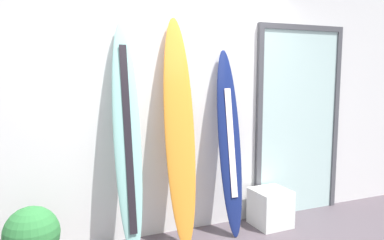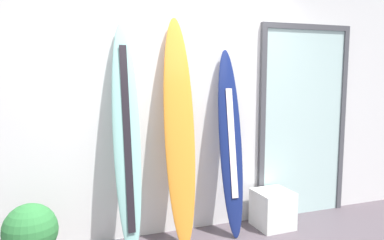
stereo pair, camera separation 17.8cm
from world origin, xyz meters
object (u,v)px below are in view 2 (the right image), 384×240
at_px(surfboard_navy, 231,143).
at_px(glass_door, 303,119).
at_px(surfboard_seafoam, 127,138).
at_px(potted_plant, 31,237).
at_px(surfboard_sunset, 180,133).
at_px(display_block_left, 273,209).

height_order(surfboard_navy, glass_door, glass_door).
distance_m(surfboard_seafoam, potted_plant, 1.12).
xyz_separation_m(surfboard_sunset, potted_plant, (-1.34, -0.26, -0.73)).
bearing_deg(surfboard_seafoam, surfboard_navy, 0.38).
xyz_separation_m(surfboard_sunset, display_block_left, (1.05, -0.02, -0.89)).
bearing_deg(potted_plant, surfboard_sunset, 11.21).
bearing_deg(surfboard_seafoam, potted_plant, -161.91).
distance_m(surfboard_navy, display_block_left, 0.90).
height_order(surfboard_navy, display_block_left, surfboard_navy).
xyz_separation_m(display_block_left, glass_door, (0.53, 0.24, 0.93)).
distance_m(surfboard_seafoam, glass_door, 2.10).
bearing_deg(surfboard_seafoam, surfboard_sunset, -0.67).
height_order(surfboard_navy, potted_plant, surfboard_navy).
xyz_separation_m(glass_door, potted_plant, (-2.91, -0.49, -0.77)).
bearing_deg(potted_plant, glass_door, 9.48).
bearing_deg(glass_door, surfboard_navy, -168.52).
height_order(surfboard_sunset, glass_door, glass_door).
bearing_deg(surfboard_sunset, surfboard_navy, 1.36).
height_order(surfboard_seafoam, potted_plant, surfboard_seafoam).
height_order(surfboard_seafoam, glass_door, glass_door).
bearing_deg(surfboard_navy, surfboard_seafoam, -179.62).
xyz_separation_m(surfboard_seafoam, potted_plant, (-0.83, -0.27, -0.71)).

